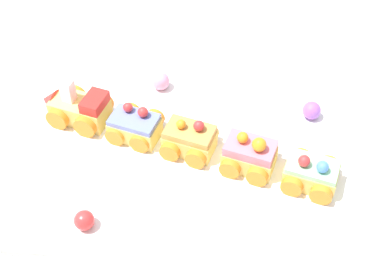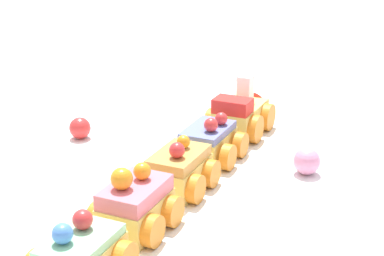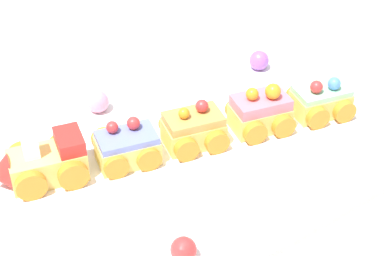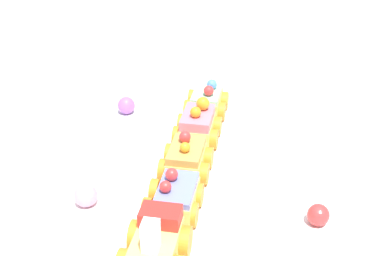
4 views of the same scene
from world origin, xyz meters
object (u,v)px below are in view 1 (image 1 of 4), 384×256
Objects in this scene: cake_car_caramel at (190,140)px; cake_car_mint at (311,174)px; gumball_pink at (161,81)px; gumball_purple at (312,110)px; cake_car_strawberry at (250,155)px; cake_car_blueberry at (135,125)px; gumball_red at (84,220)px; cake_train_locomotive at (76,107)px.

cake_car_mint is at bearing 179.87° from cake_car_caramel.
gumball_pink is (0.07, -0.14, -0.01)m from cake_car_caramel.
cake_car_caramel is 0.15m from gumball_pink.
cake_car_strawberry is at bearing 49.83° from gumball_purple.
cake_car_blueberry and cake_car_mint have the same top height.
cake_car_mint is 3.10× the size of gumball_red.
cake_car_caramel reaches higher than cake_car_mint.
cake_car_caramel reaches higher than cake_car_blueberry.
cake_car_strawberry is 2.80× the size of gumball_pink.
gumball_purple is at bearing -141.86° from gumball_red.
cake_car_mint is 0.31m from gumball_pink.
gumball_pink is at bearing -130.50° from cake_train_locomotive.
cake_car_mint reaches higher than gumball_pink.
gumball_red is at bearing 121.73° from cake_train_locomotive.
cake_car_caramel reaches higher than gumball_red.
gumball_purple is (-0.10, -0.12, -0.01)m from cake_car_strawberry.
cake_car_blueberry is 2.80× the size of gumball_pink.
gumball_pink is (-0.12, -0.09, -0.01)m from cake_train_locomotive.
gumball_red is (0.31, 0.11, -0.01)m from cake_car_mint.
gumball_pink reaches higher than gumball_red.
cake_train_locomotive is at bearing 6.40° from gumball_purple.
cake_train_locomotive reaches higher than gumball_purple.
cake_car_caramel is (-0.19, 0.05, -0.00)m from cake_train_locomotive.
cake_car_blueberry is at bearing -0.14° from cake_car_strawberry.
cake_car_blueberry is 0.09m from cake_car_caramel.
cake_car_strawberry is 1.00× the size of cake_car_mint.
cake_train_locomotive is at bearing -0.05° from cake_car_mint.
cake_car_strawberry is (-0.09, 0.02, 0.00)m from cake_car_caramel.
cake_car_caramel is at bearing -0.19° from cake_car_strawberry.
cake_train_locomotive is 0.15m from gumball_pink.
gumball_pink is at bearing -86.99° from cake_car_blueberry.
cake_car_strawberry is at bearing -148.76° from gumball_red.
cake_train_locomotive is at bearing 0.12° from cake_car_blueberry.
cake_train_locomotive is at bearing -0.04° from cake_car_strawberry.
gumball_red is (0.13, 0.16, -0.01)m from cake_car_caramel.
gumball_pink is (0.25, -0.18, -0.00)m from cake_car_mint.
gumball_purple is at bearing -139.76° from cake_car_caramel.
cake_car_caramel is 3.10× the size of gumball_red.
cake_car_blueberry is 0.12m from gumball_pink.
cake_car_caramel reaches higher than gumball_purple.
cake_train_locomotive reaches higher than cake_car_strawberry.
cake_car_blueberry is at bearing -0.12° from cake_car_mint.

